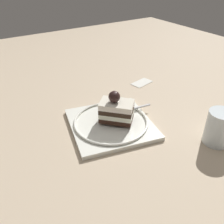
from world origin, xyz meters
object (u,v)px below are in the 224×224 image
fork (134,109)px  drink_glass_near (219,129)px  dessert_plate (112,123)px  cake_slice (116,110)px  folded_napkin (142,83)px

fork → drink_glass_near: size_ratio=1.18×
fork → dessert_plate: bearing=96.9°
cake_slice → folded_napkin: (0.20, -0.26, -0.06)m
fork → drink_glass_near: bearing=-155.1°
dessert_plate → drink_glass_near: (-0.23, -0.21, 0.04)m
drink_glass_near → fork: bearing=24.9°
cake_slice → folded_napkin: cake_slice is taller
folded_napkin → drink_glass_near: bearing=171.3°
dessert_plate → folded_napkin: 0.34m
dessert_plate → drink_glass_near: size_ratio=2.94×
cake_slice → drink_glass_near: cake_slice is taller
drink_glass_near → folded_napkin: drink_glass_near is taller
folded_napkin → fork: bearing=135.2°
cake_slice → folded_napkin: size_ratio=1.29×
drink_glass_near → dessert_plate: bearing=42.2°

